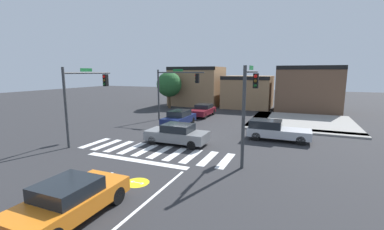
% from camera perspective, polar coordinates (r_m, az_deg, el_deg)
% --- Properties ---
extents(ground_plane, '(120.00, 120.00, 0.00)m').
position_cam_1_polar(ground_plane, '(21.06, -2.24, -4.57)').
color(ground_plane, '#2B2B2D').
extents(crosswalk_near, '(10.34, 2.82, 0.01)m').
position_cam_1_polar(crosswalk_near, '(17.24, -8.62, -7.87)').
color(crosswalk_near, silver).
rests_on(crosswalk_near, ground_plane).
extents(lane_markings, '(6.80, 20.25, 0.01)m').
position_cam_1_polar(lane_markings, '(11.19, -24.83, -18.65)').
color(lane_markings, white).
rests_on(lane_markings, ground_plane).
extents(bike_detector_marking, '(1.14, 1.14, 0.01)m').
position_cam_1_polar(bike_detector_marking, '(12.70, -12.08, -14.47)').
color(bike_detector_marking, yellow).
rests_on(bike_detector_marking, ground_plane).
extents(curb_corner_northeast, '(10.00, 10.60, 0.15)m').
position_cam_1_polar(curb_corner_northeast, '(28.38, 22.05, -1.44)').
color(curb_corner_northeast, gray).
rests_on(curb_corner_northeast, ground_plane).
extents(storefront_row, '(23.60, 6.65, 5.93)m').
position_cam_1_polar(storefront_row, '(38.29, 11.57, 5.83)').
color(storefront_row, '#93704C').
rests_on(storefront_row, ground_plane).
extents(traffic_signal_southwest, '(0.32, 4.59, 5.46)m').
position_cam_1_polar(traffic_signal_southwest, '(20.23, -22.66, 4.97)').
color(traffic_signal_southwest, '#383A3D').
rests_on(traffic_signal_southwest, ground_plane).
extents(traffic_signal_northwest, '(5.29, 0.32, 5.42)m').
position_cam_1_polar(traffic_signal_northwest, '(26.87, -3.70, 6.70)').
color(traffic_signal_northwest, '#383A3D').
rests_on(traffic_signal_northwest, ground_plane).
extents(traffic_signal_southeast, '(0.32, 4.14, 5.48)m').
position_cam_1_polar(traffic_signal_southeast, '(15.12, 12.69, 4.27)').
color(traffic_signal_southeast, '#383A3D').
rests_on(traffic_signal_southeast, ground_plane).
extents(car_gray, '(4.44, 1.92, 1.47)m').
position_cam_1_polar(car_gray, '(18.46, -3.33, -4.24)').
color(car_gray, slate).
rests_on(car_gray, ground_plane).
extents(car_maroon, '(1.91, 4.46, 1.38)m').
position_cam_1_polar(car_maroon, '(30.05, 2.41, 1.07)').
color(car_maroon, maroon).
rests_on(car_maroon, ground_plane).
extents(car_orange, '(1.95, 4.25, 1.40)m').
position_cam_1_polar(car_orange, '(10.38, -25.56, -16.57)').
color(car_orange, orange).
rests_on(car_orange, ground_plane).
extents(car_silver, '(4.55, 1.87, 1.50)m').
position_cam_1_polar(car_silver, '(20.55, 17.95, -3.22)').
color(car_silver, '#B7BABF').
rests_on(car_silver, ground_plane).
extents(car_navy, '(1.83, 4.45, 1.47)m').
position_cam_1_polar(car_navy, '(24.89, -2.90, -0.64)').
color(car_navy, '#141E4C').
rests_on(car_navy, ground_plane).
extents(roadside_tree, '(3.54, 3.54, 5.17)m').
position_cam_1_polar(roadside_tree, '(36.79, -5.10, 6.76)').
color(roadside_tree, '#4C3823').
rests_on(roadside_tree, ground_plane).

